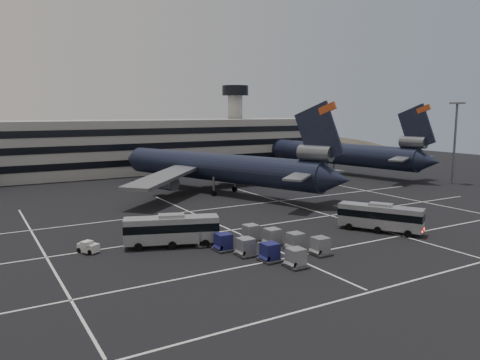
# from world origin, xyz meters

# --- Properties ---
(ground) EXTENTS (260.00, 260.00, 0.00)m
(ground) POSITION_xyz_m (0.00, 0.00, 0.00)
(ground) COLOR black
(ground) RESTS_ON ground
(lane_markings) EXTENTS (90.00, 55.62, 0.01)m
(lane_markings) POSITION_xyz_m (0.95, 0.72, 0.01)
(lane_markings) COLOR silver
(lane_markings) RESTS_ON ground
(terminal) EXTENTS (125.00, 26.00, 24.00)m
(terminal) POSITION_xyz_m (-2.95, 71.14, 6.93)
(terminal) COLOR gray
(terminal) RESTS_ON ground
(hills) EXTENTS (352.00, 180.00, 44.00)m
(hills) POSITION_xyz_m (17.99, 170.00, -12.07)
(hills) COLOR #38332B
(hills) RESTS_ON ground
(lightpole_right) EXTENTS (2.40, 2.40, 18.28)m
(lightpole_right) POSITION_xyz_m (58.00, 15.00, 11.82)
(lightpole_right) COLOR slate
(lightpole_right) RESTS_ON ground
(trijet_main) EXTENTS (44.43, 55.66, 18.08)m
(trijet_main) POSITION_xyz_m (6.50, 31.20, 5.25)
(trijet_main) COLOR black
(trijet_main) RESTS_ON ground
(trijet_far) EXTENTS (19.63, 57.48, 18.08)m
(trijet_far) POSITION_xyz_m (47.73, 42.20, 5.43)
(trijet_far) COLOR black
(trijet_far) RESTS_ON ground
(bus_near) EXTENTS (7.88, 11.00, 3.96)m
(bus_near) POSITION_xyz_m (11.16, -7.04, 2.17)
(bus_near) COLOR gray
(bus_near) RESTS_ON ground
(bus_far) EXTENTS (11.61, 6.36, 4.02)m
(bus_far) POSITION_xyz_m (-16.10, 0.83, 2.20)
(bus_far) COLOR gray
(bus_far) RESTS_ON ground
(tug_a) EXTENTS (1.74, 2.38, 1.38)m
(tug_a) POSITION_xyz_m (-13.17, 8.41, 0.61)
(tug_a) COLOR silver
(tug_a) RESTS_ON ground
(tug_b) EXTENTS (2.44, 2.75, 1.52)m
(tug_b) POSITION_xyz_m (-25.39, 3.40, 0.67)
(tug_b) COLOR silver
(tug_b) RESTS_ON ground
(uld_cluster) EXTENTS (12.90, 15.24, 2.03)m
(uld_cluster) POSITION_xyz_m (-7.66, -6.61, 0.99)
(uld_cluster) COLOR #2D2D30
(uld_cluster) RESTS_ON ground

